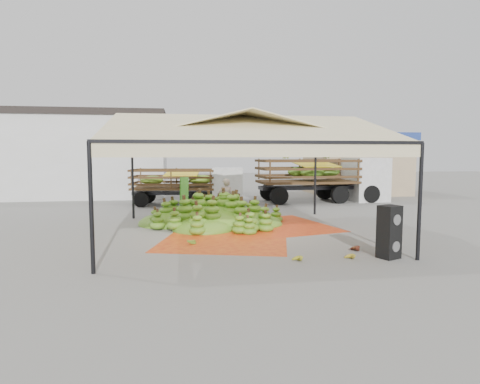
{
  "coord_description": "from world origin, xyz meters",
  "views": [
    {
      "loc": [
        -2.01,
        -13.31,
        2.71
      ],
      "look_at": [
        0.2,
        1.5,
        1.3
      ],
      "focal_mm": 30.0,
      "sensor_mm": 36.0,
      "label": 1
    }
  ],
  "objects": [
    {
      "name": "hand_green",
      "position": [
        -1.74,
        -1.25,
        0.1
      ],
      "size": [
        0.58,
        0.58,
        0.21
      ],
      "primitive_type": "ellipsoid",
      "rotation": [
        0.0,
        0.0,
        -0.7
      ],
      "color": "#3A7F1A",
      "rests_on": "ground"
    },
    {
      "name": "hanging_bunches",
      "position": [
        2.42,
        0.42,
        2.62
      ],
      "size": [
        1.74,
        0.24,
        0.2
      ],
      "color": "#477318",
      "rests_on": "ground"
    },
    {
      "name": "hand_red_b",
      "position": [
        2.75,
        -2.86,
        0.11
      ],
      "size": [
        0.5,
        0.41,
        0.22
      ],
      "primitive_type": "ellipsoid",
      "rotation": [
        0.0,
        0.0,
        -0.01
      ],
      "color": "#552513",
      "rests_on": "ground"
    },
    {
      "name": "speaker_stack",
      "position": [
        3.36,
        -3.7,
        0.69
      ],
      "size": [
        0.63,
        0.6,
        1.39
      ],
      "rotation": [
        0.0,
        0.0,
        0.4
      ],
      "color": "black",
      "rests_on": "ground"
    },
    {
      "name": "canopy_tent",
      "position": [
        0.0,
        0.0,
        3.3
      ],
      "size": [
        8.1,
        8.1,
        4.0
      ],
      "color": "black",
      "rests_on": "ground"
    },
    {
      "name": "building_white",
      "position": [
        -10.0,
        14.0,
        2.71
      ],
      "size": [
        14.3,
        6.3,
        5.4
      ],
      "color": "silver",
      "rests_on": "ground"
    },
    {
      "name": "banana_leaves",
      "position": [
        -2.0,
        2.33,
        0.0
      ],
      "size": [
        0.96,
        1.36,
        3.7
      ],
      "primitive_type": null,
      "color": "#317A20",
      "rests_on": "ground"
    },
    {
      "name": "hand_yellow_a",
      "position": [
        2.26,
        -3.7,
        0.1
      ],
      "size": [
        0.54,
        0.5,
        0.2
      ],
      "primitive_type": "ellipsoid",
      "rotation": [
        0.0,
        0.0,
        0.43
      ],
      "color": "#B88524",
      "rests_on": "ground"
    },
    {
      "name": "banana_heap",
      "position": [
        -0.77,
        2.02,
        0.62
      ],
      "size": [
        6.18,
        5.24,
        1.24
      ],
      "primitive_type": "ellipsoid",
      "rotation": [
        0.0,
        0.0,
        -0.09
      ],
      "color": "#3B831B",
      "rests_on": "ground"
    },
    {
      "name": "hand_yellow_b",
      "position": [
        0.86,
        -3.7,
        0.1
      ],
      "size": [
        0.56,
        0.52,
        0.2
      ],
      "primitive_type": "ellipsoid",
      "rotation": [
        0.0,
        0.0,
        0.44
      ],
      "color": "#ADA422",
      "rests_on": "ground"
    },
    {
      "name": "truck_right",
      "position": [
        6.36,
        8.75,
        1.55
      ],
      "size": [
        7.43,
        2.83,
        2.52
      ],
      "rotation": [
        0.0,
        0.0,
        0.04
      ],
      "color": "#4A2E18",
      "rests_on": "ground"
    },
    {
      "name": "ground",
      "position": [
        0.0,
        0.0,
        0.0
      ],
      "size": [
        90.0,
        90.0,
        0.0
      ],
      "primitive_type": "plane",
      "color": "slate",
      "rests_on": "ground"
    },
    {
      "name": "tarp_left",
      "position": [
        -0.65,
        -0.92,
        0.01
      ],
      "size": [
        4.68,
        4.55,
        0.01
      ],
      "primitive_type": "cube",
      "rotation": [
        0.0,
        0.0,
        -0.25
      ],
      "color": "orange",
      "rests_on": "ground"
    },
    {
      "name": "vendor",
      "position": [
        -0.13,
        3.28,
        0.85
      ],
      "size": [
        0.63,
        0.41,
        1.71
      ],
      "primitive_type": "imported",
      "rotation": [
        0.0,
        0.0,
        3.15
      ],
      "color": "gray",
      "rests_on": "ground"
    },
    {
      "name": "tarp_right",
      "position": [
        1.49,
        1.34,
        0.01
      ],
      "size": [
        4.79,
        4.93,
        0.01
      ],
      "primitive_type": "cube",
      "rotation": [
        0.0,
        0.0,
        0.25
      ],
      "color": "#D84C14",
      "rests_on": "ground"
    },
    {
      "name": "hand_red_a",
      "position": [
        2.8,
        -2.77,
        0.1
      ],
      "size": [
        0.59,
        0.57,
        0.21
      ],
      "primitive_type": "ellipsoid",
      "rotation": [
        0.0,
        0.0,
        -0.58
      ],
      "color": "#5D2E15",
      "rests_on": "ground"
    },
    {
      "name": "building_tan",
      "position": [
        10.0,
        13.0,
        2.07
      ],
      "size": [
        6.3,
        5.3,
        4.1
      ],
      "color": "tan",
      "rests_on": "ground"
    },
    {
      "name": "truck_left",
      "position": [
        -1.38,
        8.21,
        1.23
      ],
      "size": [
        6.04,
        2.74,
        2.0
      ],
      "rotation": [
        0.0,
        0.0,
        -0.13
      ],
      "color": "#52381B",
      "rests_on": "ground"
    }
  ]
}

